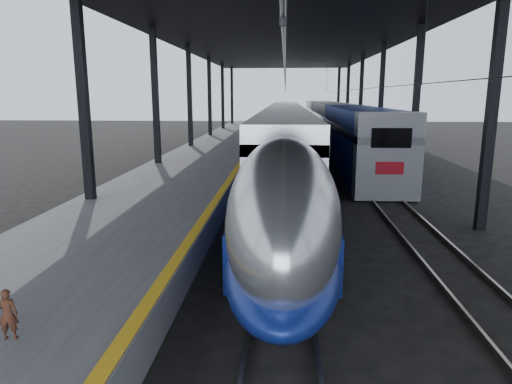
{
  "coord_description": "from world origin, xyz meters",
  "views": [
    {
      "loc": [
        2.02,
        -12.53,
        5.09
      ],
      "look_at": [
        1.09,
        1.98,
        2.0
      ],
      "focal_mm": 32.0,
      "sensor_mm": 36.0,
      "label": 1
    }
  ],
  "objects": [
    {
      "name": "tgv_train",
      "position": [
        2.0,
        26.32,
        1.96
      ],
      "size": [
        2.92,
        65.2,
        4.19
      ],
      "color": "#B5B8BD",
      "rests_on": "ground"
    },
    {
      "name": "canopy",
      "position": [
        1.9,
        20.0,
        9.12
      ],
      "size": [
        18.0,
        75.0,
        9.47
      ],
      "color": "black",
      "rests_on": "ground"
    },
    {
      "name": "ground",
      "position": [
        0.0,
        0.0,
        0.0
      ],
      "size": [
        160.0,
        160.0,
        0.0
      ],
      "primitive_type": "plane",
      "color": "black",
      "rests_on": "ground"
    },
    {
      "name": "platform",
      "position": [
        -3.5,
        20.0,
        0.5
      ],
      "size": [
        6.0,
        80.0,
        1.0
      ],
      "primitive_type": "cube",
      "color": "#4C4C4F",
      "rests_on": "ground"
    },
    {
      "name": "yellow_strip",
      "position": [
        -0.7,
        20.0,
        1.0
      ],
      "size": [
        0.3,
        80.0,
        0.01
      ],
      "primitive_type": "cube",
      "color": "gold",
      "rests_on": "platform"
    },
    {
      "name": "second_train",
      "position": [
        7.0,
        36.56,
        2.19
      ],
      "size": [
        3.13,
        56.05,
        4.31
      ],
      "color": "navy",
      "rests_on": "ground"
    },
    {
      "name": "child",
      "position": [
        -2.65,
        -5.68,
        1.46
      ],
      "size": [
        0.37,
        0.29,
        0.91
      ],
      "primitive_type": "imported",
      "rotation": [
        0.0,
        0.0,
        3.38
      ],
      "color": "#452417",
      "rests_on": "platform"
    },
    {
      "name": "rails",
      "position": [
        4.5,
        20.0,
        0.08
      ],
      "size": [
        6.52,
        80.0,
        0.16
      ],
      "color": "slate",
      "rests_on": "ground"
    }
  ]
}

